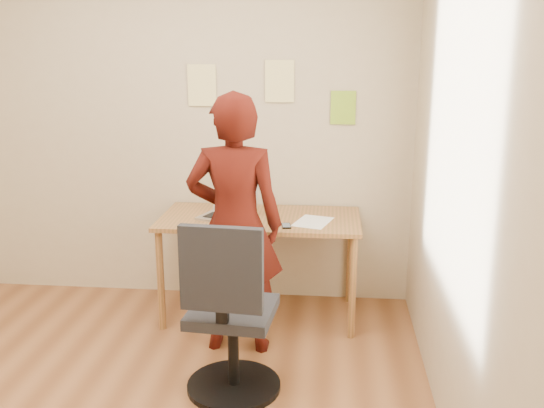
# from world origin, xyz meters

# --- Properties ---
(room) EXTENTS (3.58, 3.58, 2.78)m
(room) POSITION_xyz_m (0.00, 0.00, 1.35)
(room) COLOR brown
(room) RESTS_ON ground
(desk) EXTENTS (1.40, 0.70, 0.74)m
(desk) POSITION_xyz_m (0.66, 1.38, 0.65)
(desk) COLOR #996334
(desk) RESTS_ON ground
(laptop) EXTENTS (0.44, 0.42, 0.25)m
(laptop) POSITION_xyz_m (0.44, 1.36, 0.79)
(laptop) COLOR #B3B3BA
(laptop) RESTS_ON desk
(paper_sheet) EXTENTS (0.30, 0.36, 0.00)m
(paper_sheet) POSITION_xyz_m (1.03, 1.30, 0.74)
(paper_sheet) COLOR white
(paper_sheet) RESTS_ON desk
(phone) EXTENTS (0.08, 0.12, 0.01)m
(phone) POSITION_xyz_m (0.86, 1.17, 0.74)
(phone) COLOR black
(phone) RESTS_ON desk
(wall_note_left) EXTENTS (0.21, 0.00, 0.30)m
(wall_note_left) POSITION_xyz_m (0.19, 1.74, 1.63)
(wall_note_left) COLOR #F3E491
(wall_note_left) RESTS_ON room
(wall_note_mid) EXTENTS (0.21, 0.00, 0.30)m
(wall_note_mid) POSITION_xyz_m (0.76, 1.74, 1.66)
(wall_note_mid) COLOR #F3E491
(wall_note_mid) RESTS_ON room
(wall_note_right) EXTENTS (0.18, 0.00, 0.24)m
(wall_note_right) POSITION_xyz_m (1.22, 1.74, 1.47)
(wall_note_right) COLOR #8BBB2A
(wall_note_right) RESTS_ON room
(office_chair) EXTENTS (0.54, 0.54, 1.03)m
(office_chair) POSITION_xyz_m (0.62, 0.31, 0.44)
(office_chair) COLOR black
(office_chair) RESTS_ON ground
(person) EXTENTS (0.61, 0.41, 1.65)m
(person) POSITION_xyz_m (0.56, 0.88, 0.83)
(person) COLOR #3D0E08
(person) RESTS_ON ground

